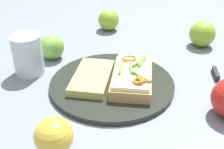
% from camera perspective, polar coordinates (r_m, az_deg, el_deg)
% --- Properties ---
extents(ground_plane, '(2.00, 2.00, 0.00)m').
position_cam_1_polar(ground_plane, '(0.70, 0.00, -2.25)').
color(ground_plane, slate).
rests_on(ground_plane, ground).
extents(plate, '(0.30, 0.30, 0.01)m').
position_cam_1_polar(plate, '(0.70, 0.00, -1.83)').
color(plate, black).
rests_on(plate, ground_plane).
extents(sandwich, '(0.19, 0.17, 0.05)m').
position_cam_1_polar(sandwich, '(0.68, 3.99, -0.39)').
color(sandwich, tan).
rests_on(sandwich, plate).
extents(bread_slice_side, '(0.18, 0.15, 0.02)m').
position_cam_1_polar(bread_slice_side, '(0.70, -3.88, -0.51)').
color(bread_slice_side, tan).
rests_on(bread_slice_side, plate).
extents(apple_1, '(0.10, 0.10, 0.07)m').
position_cam_1_polar(apple_1, '(0.83, -11.72, 5.29)').
color(apple_1, '#73A843').
rests_on(apple_1, ground_plane).
extents(apple_2, '(0.09, 0.09, 0.07)m').
position_cam_1_polar(apple_2, '(0.52, -11.37, -11.73)').
color(apple_2, gold).
rests_on(apple_2, ground_plane).
extents(apple_3, '(0.08, 0.08, 0.08)m').
position_cam_1_polar(apple_3, '(0.93, 17.27, 7.62)').
color(apple_3, '#80AA2E').
rests_on(apple_3, ground_plane).
extents(apple_5, '(0.10, 0.10, 0.07)m').
position_cam_1_polar(apple_5, '(1.01, -0.68, 10.65)').
color(apple_5, '#85A72F').
rests_on(apple_5, ground_plane).
extents(drinking_glass, '(0.08, 0.08, 0.10)m').
position_cam_1_polar(drinking_glass, '(0.76, -16.19, 3.73)').
color(drinking_glass, silver).
rests_on(drinking_glass, ground_plane).
extents(knife, '(0.11, 0.08, 0.02)m').
position_cam_1_polar(knife, '(0.79, 19.43, 0.57)').
color(knife, silver).
rests_on(knife, ground_plane).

